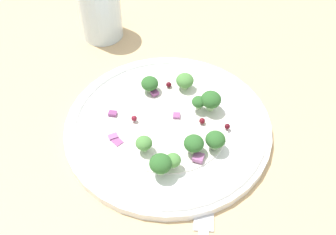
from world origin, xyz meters
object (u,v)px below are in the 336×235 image
Objects in this scene: broccoli_floret_0 at (215,140)px; broccoli_floret_2 at (144,143)px; plate at (168,126)px; broccoli_floret_1 at (173,160)px; water_glass at (100,10)px.

broccoli_floret_2 is (-2.43, 8.90, -0.17)cm from broccoli_floret_0.
broccoli_floret_0 reaches higher than plate.
plate is at bearing 17.20° from broccoli_floret_1.
water_glass is at bearing 39.63° from plate.
water_glass reaches higher than broccoli_floret_0.
water_glass is at bearing 46.03° from broccoli_floret_0.
water_glass is (26.14, 17.93, 1.86)cm from broccoli_floret_1.
broccoli_floret_1 is at bearing -114.42° from broccoli_floret_2.
plate is at bearing -20.97° from broccoli_floret_2.
water_glass is at bearing 34.44° from broccoli_floret_1.
water_glass reaches higher than broccoli_floret_2.
broccoli_floret_0 reaches higher than broccoli_floret_1.
broccoli_floret_1 and broccoli_floret_2 have the same top height.
broccoli_floret_2 is at bearing 105.27° from broccoli_floret_0.
broccoli_floret_0 is 1.20× the size of broccoli_floret_2.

